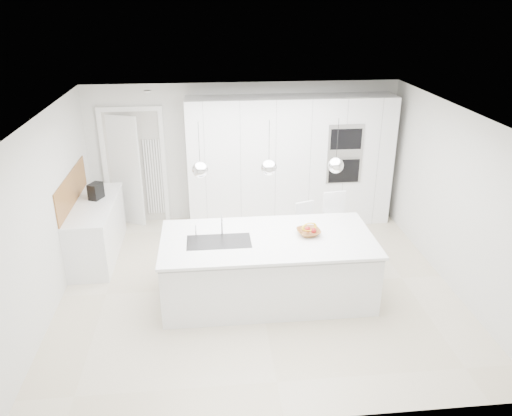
{
  "coord_description": "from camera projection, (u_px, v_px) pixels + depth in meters",
  "views": [
    {
      "loc": [
        -0.65,
        -6.14,
        3.89
      ],
      "look_at": [
        0.0,
        0.3,
        1.1
      ],
      "focal_mm": 35.0,
      "sensor_mm": 36.0,
      "label": 1
    }
  ],
  "objects": [
    {
      "name": "island_base",
      "position": [
        268.0,
        270.0,
        6.78
      ],
      "size": [
        2.8,
        1.2,
        0.86
      ],
      "primitive_type": "cube",
      "color": "white",
      "rests_on": "floor"
    },
    {
      "name": "espresso_machine",
      "position": [
        96.0,
        191.0,
        7.85
      ],
      "size": [
        0.24,
        0.28,
        0.26
      ],
      "primitive_type": "cube",
      "rotation": [
        0.0,
        0.0,
        -0.41
      ],
      "color": "black",
      "rests_on": "left_worktop"
    },
    {
      "name": "radiator",
      "position": [
        154.0,
        177.0,
        8.97
      ],
      "size": [
        0.32,
        0.04,
        1.4
      ],
      "primitive_type": null,
      "color": "white",
      "rests_on": "floor"
    },
    {
      "name": "bar_stool_left",
      "position": [
        305.0,
        234.0,
        7.67
      ],
      "size": [
        0.45,
        0.52,
        0.97
      ],
      "primitive_type": null,
      "rotation": [
        0.0,
        0.0,
        0.34
      ],
      "color": "white",
      "rests_on": "floor"
    },
    {
      "name": "wall_back",
      "position": [
        244.0,
        153.0,
        9.0
      ],
      "size": [
        5.5,
        0.0,
        5.5
      ],
      "primitive_type": "plane",
      "rotation": [
        1.57,
        0.0,
        0.0
      ],
      "color": "silver",
      "rests_on": "ground"
    },
    {
      "name": "ceiling",
      "position": [
        258.0,
        115.0,
        6.22
      ],
      "size": [
        5.5,
        5.5,
        0.0
      ],
      "primitive_type": "plane",
      "rotation": [
        3.14,
        0.0,
        0.0
      ],
      "color": "white",
      "rests_on": "wall_back"
    },
    {
      "name": "floor",
      "position": [
        258.0,
        286.0,
        7.21
      ],
      "size": [
        5.5,
        5.5,
        0.0
      ],
      "primitive_type": "plane",
      "color": "beige",
      "rests_on": "ground"
    },
    {
      "name": "tall_cabinets",
      "position": [
        290.0,
        162.0,
        8.84
      ],
      "size": [
        3.6,
        0.6,
        2.3
      ],
      "primitive_type": "cube",
      "color": "white",
      "rests_on": "floor"
    },
    {
      "name": "oven_stack",
      "position": [
        345.0,
        154.0,
        8.56
      ],
      "size": [
        0.62,
        0.04,
        1.05
      ],
      "primitive_type": null,
      "color": "#A5A5A8",
      "rests_on": "tall_cabinets"
    },
    {
      "name": "pendant_mid",
      "position": [
        269.0,
        168.0,
        6.2
      ],
      "size": [
        0.2,
        0.2,
        0.2
      ],
      "primitive_type": "sphere",
      "color": "white",
      "rests_on": "ceiling"
    },
    {
      "name": "island_tap",
      "position": [
        222.0,
        225.0,
        6.66
      ],
      "size": [
        0.02,
        0.02,
        0.3
      ],
      "primitive_type": "cylinder",
      "color": "white",
      "rests_on": "island_worktop"
    },
    {
      "name": "hallway_door",
      "position": [
        120.0,
        171.0,
        8.82
      ],
      "size": [
        0.76,
        0.38,
        2.0
      ],
      "primitive_type": "cube",
      "rotation": [
        0.0,
        0.0,
        -0.44
      ],
      "color": "white",
      "rests_on": "floor"
    },
    {
      "name": "apple_b",
      "position": [
        308.0,
        229.0,
        6.71
      ],
      "size": [
        0.08,
        0.08,
        0.08
      ],
      "primitive_type": "sphere",
      "color": "#A31B1E",
      "rests_on": "fruit_bowl"
    },
    {
      "name": "bar_stool_right",
      "position": [
        335.0,
        229.0,
        7.68
      ],
      "size": [
        0.42,
        0.54,
        1.1
      ],
      "primitive_type": null,
      "rotation": [
        0.0,
        0.0,
        0.1
      ],
      "color": "white",
      "rests_on": "floor"
    },
    {
      "name": "island_sink",
      "position": [
        219.0,
        247.0,
        6.56
      ],
      "size": [
        0.84,
        0.44,
        0.18
      ],
      "primitive_type": null,
      "color": "#3F3F42",
      "rests_on": "island_worktop"
    },
    {
      "name": "doorway_frame",
      "position": [
        135.0,
        168.0,
        8.88
      ],
      "size": [
        1.11,
        0.08,
        2.13
      ],
      "primitive_type": null,
      "color": "white",
      "rests_on": "floor"
    },
    {
      "name": "pendant_right",
      "position": [
        336.0,
        165.0,
        6.27
      ],
      "size": [
        0.2,
        0.2,
        0.2
      ],
      "primitive_type": "sphere",
      "color": "white",
      "rests_on": "ceiling"
    },
    {
      "name": "fruit_bowl",
      "position": [
        309.0,
        232.0,
        6.7
      ],
      "size": [
        0.35,
        0.35,
        0.08
      ],
      "primitive_type": "imported",
      "rotation": [
        0.0,
        0.0,
        0.13
      ],
      "color": "olive",
      "rests_on": "island_worktop"
    },
    {
      "name": "apple_a",
      "position": [
        314.0,
        231.0,
        6.68
      ],
      "size": [
        0.08,
        0.08,
        0.08
      ],
      "primitive_type": "sphere",
      "color": "#A31B1E",
      "rests_on": "fruit_bowl"
    },
    {
      "name": "pendant_left",
      "position": [
        200.0,
        170.0,
        6.12
      ],
      "size": [
        0.2,
        0.2,
        0.2
      ],
      "primitive_type": "sphere",
      "color": "white",
      "rests_on": "ceiling"
    },
    {
      "name": "left_worktop",
      "position": [
        93.0,
        205.0,
        7.73
      ],
      "size": [
        0.62,
        1.82,
        0.04
      ],
      "primitive_type": "cube",
      "color": "white",
      "rests_on": "left_base_cabinets"
    },
    {
      "name": "banana_bunch",
      "position": [
        309.0,
        227.0,
        6.65
      ],
      "size": [
        0.26,
        0.18,
        0.23
      ],
      "primitive_type": "torus",
      "rotation": [
        1.22,
        0.0,
        0.35
      ],
      "color": "gold",
      "rests_on": "fruit_bowl"
    },
    {
      "name": "left_base_cabinets",
      "position": [
        97.0,
        231.0,
        7.91
      ],
      "size": [
        0.6,
        1.8,
        0.86
      ],
      "primitive_type": "cube",
      "color": "white",
      "rests_on": "floor"
    },
    {
      "name": "wall_left",
      "position": [
        48.0,
        215.0,
        6.46
      ],
      "size": [
        0.0,
        5.0,
        5.0
      ],
      "primitive_type": "plane",
      "rotation": [
        1.57,
        0.0,
        1.57
      ],
      "color": "silver",
      "rests_on": "ground"
    },
    {
      "name": "island_worktop",
      "position": [
        268.0,
        239.0,
        6.64
      ],
      "size": [
        2.84,
        1.4,
        0.04
      ],
      "primitive_type": "cube",
      "color": "white",
      "rests_on": "island_base"
    },
    {
      "name": "oak_backsplash",
      "position": [
        72.0,
        189.0,
        7.6
      ],
      "size": [
        0.02,
        1.8,
        0.5
      ],
      "primitive_type": "cube",
      "color": "olive",
      "rests_on": "wall_left"
    }
  ]
}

